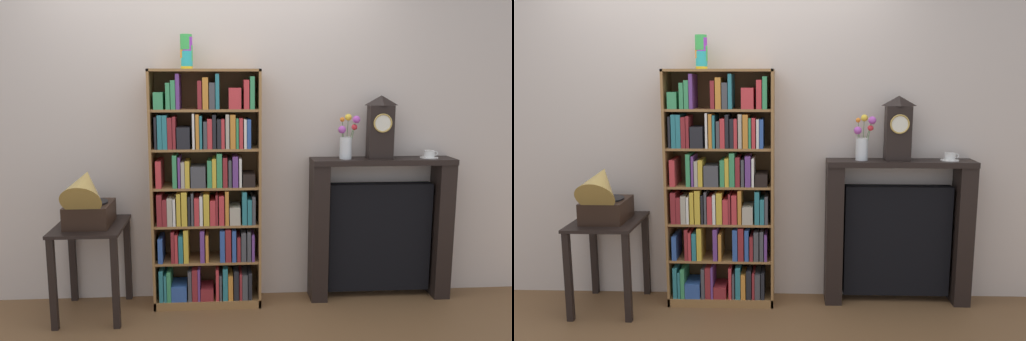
# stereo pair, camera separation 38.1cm
# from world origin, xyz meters

# --- Properties ---
(ground_plane) EXTENTS (7.84, 6.40, 0.02)m
(ground_plane) POSITION_xyz_m (0.00, 0.00, -0.01)
(ground_plane) COLOR brown
(wall_back) EXTENTS (4.84, 0.08, 2.60)m
(wall_back) POSITION_xyz_m (0.25, 0.34, 1.30)
(wall_back) COLOR beige
(wall_back) RESTS_ON ground
(bookshelf) EXTENTS (0.77, 0.28, 1.71)m
(bookshelf) POSITION_xyz_m (0.00, 0.16, 0.81)
(bookshelf) COLOR olive
(bookshelf) RESTS_ON ground
(cup_stack) EXTENTS (0.09, 0.09, 0.23)m
(cup_stack) POSITION_xyz_m (-0.12, 0.17, 1.82)
(cup_stack) COLOR yellow
(cup_stack) RESTS_ON bookshelf
(side_table_left) EXTENTS (0.47, 0.55, 0.65)m
(side_table_left) POSITION_xyz_m (-0.80, 0.03, 0.49)
(side_table_left) COLOR black
(side_table_left) RESTS_ON ground
(gramophone) EXTENTS (0.29, 0.47, 0.48)m
(gramophone) POSITION_xyz_m (-0.80, -0.03, 0.84)
(gramophone) COLOR black
(gramophone) RESTS_ON side_table_left
(fireplace_mantel) EXTENTS (1.05, 0.23, 1.07)m
(fireplace_mantel) POSITION_xyz_m (1.29, 0.21, 0.52)
(fireplace_mantel) COLOR black
(fireplace_mantel) RESTS_ON ground
(mantel_clock) EXTENTS (0.18, 0.12, 0.46)m
(mantel_clock) POSITION_xyz_m (1.26, 0.19, 1.30)
(mantel_clock) COLOR black
(mantel_clock) RESTS_ON fireplace_mantel
(flower_vase) EXTENTS (0.15, 0.12, 0.33)m
(flower_vase) POSITION_xyz_m (1.02, 0.18, 1.20)
(flower_vase) COLOR silver
(flower_vase) RESTS_ON fireplace_mantel
(teacup_with_saucer) EXTENTS (0.13, 0.13, 0.06)m
(teacup_with_saucer) POSITION_xyz_m (1.64, 0.19, 1.09)
(teacup_with_saucer) COLOR white
(teacup_with_saucer) RESTS_ON fireplace_mantel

